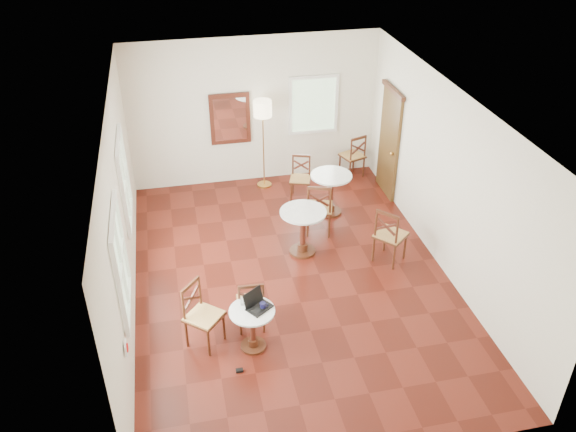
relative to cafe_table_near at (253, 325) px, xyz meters
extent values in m
plane|color=#52170E|center=(0.87, 1.43, -0.41)|extent=(7.00, 7.00, 0.00)
cube|color=silver|center=(0.87, 4.93, 1.09)|extent=(5.00, 0.02, 3.00)
cube|color=silver|center=(0.87, -2.07, 1.09)|extent=(5.00, 0.02, 3.00)
cube|color=silver|center=(-1.63, 1.43, 1.09)|extent=(0.02, 7.00, 3.00)
cube|color=silver|center=(3.37, 1.43, 1.09)|extent=(0.02, 7.00, 3.00)
cube|color=white|center=(0.87, 1.43, 2.59)|extent=(5.00, 7.00, 0.02)
cube|color=brown|center=(3.33, 3.83, 0.64)|extent=(0.06, 0.90, 2.10)
cube|color=#492312|center=(3.31, 3.83, 1.74)|extent=(0.08, 1.02, 0.08)
sphere|color=#BF8C3F|center=(3.27, 3.51, 0.59)|extent=(0.07, 0.07, 0.07)
cube|color=#4C1E14|center=(0.37, 4.89, 0.99)|extent=(0.80, 0.05, 1.05)
cube|color=white|center=(0.37, 4.86, 0.99)|extent=(0.64, 0.02, 0.88)
cube|color=white|center=(-1.60, -0.67, 0.54)|extent=(0.02, 0.16, 0.16)
torus|color=red|center=(-1.59, -0.67, 0.54)|extent=(0.02, 0.12, 0.12)
cube|color=white|center=(-1.60, 0.23, 1.14)|extent=(0.06, 1.22, 1.42)
cube|color=white|center=(-1.60, 2.43, 1.14)|extent=(0.06, 1.22, 1.42)
cube|color=white|center=(2.07, 4.90, 1.14)|extent=(1.02, 0.06, 1.22)
cylinder|color=#492312|center=(0.00, 0.00, -0.39)|extent=(0.36, 0.36, 0.04)
cylinder|color=#492312|center=(0.00, 0.00, -0.32)|extent=(0.14, 0.14, 0.11)
cylinder|color=#4C1E14|center=(0.00, 0.00, -0.05)|extent=(0.08, 0.08, 0.54)
cylinder|color=#492312|center=(0.00, 0.00, 0.20)|extent=(0.13, 0.13, 0.05)
cylinder|color=white|center=(0.00, 0.00, 0.24)|extent=(0.63, 0.63, 0.03)
cylinder|color=#492312|center=(1.20, 2.09, -0.39)|extent=(0.45, 0.45, 0.04)
cylinder|color=#492312|center=(1.20, 2.09, -0.30)|extent=(0.18, 0.18, 0.13)
cylinder|color=#4C1E14|center=(1.20, 2.09, 0.04)|extent=(0.10, 0.10, 0.67)
cylinder|color=#492312|center=(1.20, 2.09, 0.35)|extent=(0.16, 0.16, 0.07)
cylinder|color=white|center=(1.20, 2.09, 0.40)|extent=(0.78, 0.78, 0.03)
cylinder|color=#492312|center=(2.01, 3.25, -0.39)|extent=(0.44, 0.44, 0.04)
cylinder|color=#492312|center=(2.01, 3.25, -0.30)|extent=(0.18, 0.18, 0.13)
cylinder|color=#4C1E14|center=(2.01, 3.25, 0.03)|extent=(0.10, 0.10, 0.66)
cylinder|color=#492312|center=(2.01, 3.25, 0.34)|extent=(0.15, 0.15, 0.07)
cylinder|color=white|center=(2.01, 3.25, 0.39)|extent=(0.77, 0.77, 0.03)
cylinder|color=#492312|center=(0.22, 0.59, -0.20)|extent=(0.03, 0.03, 0.42)
cylinder|color=#492312|center=(0.20, 0.26, -0.20)|extent=(0.03, 0.03, 0.42)
cylinder|color=#492312|center=(-0.11, 0.61, -0.20)|extent=(0.03, 0.03, 0.42)
cylinder|color=#492312|center=(-0.13, 0.28, -0.20)|extent=(0.03, 0.03, 0.42)
cube|color=#492312|center=(0.04, 0.44, 0.01)|extent=(0.43, 0.43, 0.03)
cube|color=#AE8046|center=(0.04, 0.44, 0.02)|extent=(0.41, 0.41, 0.04)
cylinder|color=#492312|center=(0.20, 0.26, 0.23)|extent=(0.03, 0.03, 0.46)
cylinder|color=#492312|center=(-0.13, 0.28, 0.23)|extent=(0.03, 0.03, 0.46)
cube|color=#492312|center=(0.03, 0.27, 0.45)|extent=(0.35, 0.05, 0.05)
cube|color=#4C1E14|center=(0.03, 0.27, 0.24)|extent=(0.30, 0.04, 0.20)
cube|color=#4C1E14|center=(0.03, 0.27, 0.24)|extent=(0.30, 0.04, 0.20)
cylinder|color=#492312|center=(-0.62, -0.04, -0.18)|extent=(0.04, 0.04, 0.47)
cylinder|color=#492312|center=(-0.90, 0.20, -0.18)|extent=(0.04, 0.04, 0.47)
cylinder|color=#492312|center=(-0.37, 0.24, -0.18)|extent=(0.04, 0.04, 0.47)
cylinder|color=#492312|center=(-0.66, 0.49, -0.18)|extent=(0.04, 0.04, 0.47)
cube|color=#492312|center=(-0.64, 0.22, 0.06)|extent=(0.64, 0.64, 0.03)
cube|color=#AE8046|center=(-0.64, 0.22, 0.07)|extent=(0.61, 0.61, 0.04)
cylinder|color=#492312|center=(-0.90, 0.20, 0.31)|extent=(0.04, 0.04, 0.52)
cylinder|color=#492312|center=(-0.66, 0.49, 0.31)|extent=(0.04, 0.04, 0.52)
cube|color=#492312|center=(-0.78, 0.35, 0.55)|extent=(0.28, 0.32, 0.05)
cube|color=#4C1E14|center=(-0.78, 0.35, 0.32)|extent=(0.24, 0.27, 0.23)
cube|color=#4C1E14|center=(-0.78, 0.35, 0.32)|extent=(0.24, 0.27, 0.23)
cylinder|color=#492312|center=(1.88, 2.80, -0.17)|extent=(0.04, 0.04, 0.49)
cylinder|color=#492312|center=(1.77, 2.43, -0.17)|extent=(0.04, 0.04, 0.49)
cylinder|color=#492312|center=(1.51, 2.91, -0.17)|extent=(0.04, 0.04, 0.49)
cylinder|color=#492312|center=(1.39, 2.54, -0.17)|extent=(0.04, 0.04, 0.49)
cube|color=#492312|center=(1.64, 2.67, 0.08)|extent=(0.59, 0.59, 0.03)
cube|color=#AE8046|center=(1.64, 2.67, 0.09)|extent=(0.57, 0.57, 0.04)
cylinder|color=#492312|center=(1.77, 2.43, 0.34)|extent=(0.04, 0.04, 0.54)
cylinder|color=#492312|center=(1.39, 2.54, 0.34)|extent=(0.04, 0.04, 0.54)
cube|color=#492312|center=(1.58, 2.49, 0.59)|extent=(0.40, 0.16, 0.05)
cube|color=#4C1E14|center=(1.58, 2.49, 0.35)|extent=(0.34, 0.13, 0.24)
cube|color=#4C1E14|center=(1.58, 2.49, 0.35)|extent=(0.34, 0.13, 0.24)
cylinder|color=#492312|center=(2.85, 1.56, -0.17)|extent=(0.04, 0.04, 0.48)
cylinder|color=#492312|center=(2.56, 1.30, -0.17)|extent=(0.04, 0.04, 0.48)
cylinder|color=#492312|center=(2.60, 1.85, -0.17)|extent=(0.04, 0.04, 0.48)
cylinder|color=#492312|center=(2.31, 1.59, -0.17)|extent=(0.04, 0.04, 0.48)
cube|color=#492312|center=(2.58, 1.57, 0.08)|extent=(0.67, 0.67, 0.03)
cube|color=#AE8046|center=(2.58, 1.57, 0.09)|extent=(0.64, 0.64, 0.04)
cylinder|color=#492312|center=(2.56, 1.30, 0.34)|extent=(0.04, 0.04, 0.54)
cylinder|color=#492312|center=(2.31, 1.59, 0.34)|extent=(0.04, 0.04, 0.54)
cube|color=#492312|center=(2.43, 1.45, 0.58)|extent=(0.30, 0.33, 0.05)
cube|color=#4C1E14|center=(2.43, 1.45, 0.35)|extent=(0.25, 0.28, 0.24)
cube|color=#4C1E14|center=(2.43, 1.45, 0.35)|extent=(0.25, 0.28, 0.24)
cylinder|color=#492312|center=(2.98, 4.86, -0.19)|extent=(0.04, 0.04, 0.45)
cylinder|color=#492312|center=(3.09, 4.52, -0.19)|extent=(0.04, 0.04, 0.45)
cylinder|color=#492312|center=(2.63, 4.74, -0.19)|extent=(0.04, 0.04, 0.45)
cylinder|color=#492312|center=(2.75, 4.40, -0.19)|extent=(0.04, 0.04, 0.45)
cube|color=#492312|center=(2.86, 4.63, 0.04)|extent=(0.56, 0.56, 0.03)
cube|color=#AE8046|center=(2.86, 4.63, 0.06)|extent=(0.54, 0.54, 0.04)
cylinder|color=#492312|center=(3.09, 4.52, 0.29)|extent=(0.04, 0.04, 0.50)
cylinder|color=#492312|center=(2.75, 4.40, 0.29)|extent=(0.04, 0.04, 0.50)
cube|color=#492312|center=(2.92, 4.46, 0.52)|extent=(0.37, 0.16, 0.05)
cube|color=#4C1E14|center=(2.92, 4.46, 0.30)|extent=(0.31, 0.13, 0.22)
cube|color=#4C1E14|center=(2.92, 4.46, 0.30)|extent=(0.31, 0.13, 0.22)
cylinder|color=#492312|center=(1.37, 3.81, -0.21)|extent=(0.03, 0.03, 0.41)
cylinder|color=#492312|center=(1.47, 4.12, -0.21)|extent=(0.03, 0.03, 0.41)
cylinder|color=#492312|center=(1.68, 3.70, -0.21)|extent=(0.03, 0.03, 0.41)
cylinder|color=#492312|center=(1.79, 4.02, -0.21)|extent=(0.03, 0.03, 0.41)
cube|color=#492312|center=(1.58, 3.91, 0.01)|extent=(0.51, 0.51, 0.03)
cube|color=#AE8046|center=(1.58, 3.91, 0.02)|extent=(0.49, 0.49, 0.04)
cylinder|color=#492312|center=(1.47, 4.12, 0.23)|extent=(0.03, 0.03, 0.46)
cylinder|color=#492312|center=(1.79, 4.02, 0.23)|extent=(0.03, 0.03, 0.46)
cube|color=#492312|center=(1.63, 4.07, 0.44)|extent=(0.34, 0.14, 0.05)
cube|color=#4C1E14|center=(1.63, 4.07, 0.24)|extent=(0.29, 0.12, 0.20)
cube|color=#4C1E14|center=(1.63, 4.07, 0.24)|extent=(0.29, 0.12, 0.20)
cylinder|color=#BF8C3F|center=(0.97, 4.58, -0.40)|extent=(0.30, 0.30, 0.03)
cylinder|color=#BF8C3F|center=(0.97, 4.58, 0.43)|extent=(0.03, 0.03, 1.69)
cylinder|color=beige|center=(0.97, 4.58, 1.28)|extent=(0.36, 0.36, 0.32)
cube|color=black|center=(0.11, 0.02, 0.26)|extent=(0.40, 0.38, 0.02)
cube|color=black|center=(0.11, 0.02, 0.27)|extent=(0.30, 0.27, 0.00)
cube|color=black|center=(0.04, 0.12, 0.38)|extent=(0.31, 0.25, 0.22)
cube|color=silver|center=(0.04, 0.12, 0.38)|extent=(0.26, 0.21, 0.18)
ellipsoid|color=black|center=(-0.02, 0.00, 0.27)|extent=(0.11, 0.08, 0.04)
cylinder|color=#111037|center=(0.15, 0.01, 0.30)|extent=(0.08, 0.08, 0.09)
torus|color=#111037|center=(0.20, 0.01, 0.30)|extent=(0.06, 0.01, 0.06)
cylinder|color=white|center=(-0.10, 0.15, 0.31)|extent=(0.06, 0.06, 0.11)
cube|color=black|center=(-0.26, -0.42, -0.39)|extent=(0.10, 0.06, 0.04)
camera|label=1|loc=(-0.80, -6.08, 5.58)|focal=37.05mm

